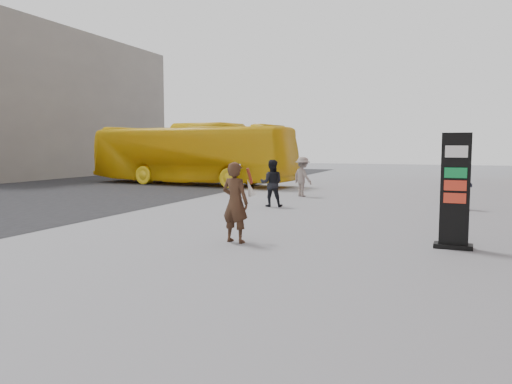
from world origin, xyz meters
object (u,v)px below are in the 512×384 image
(pedestrian_a, at_px, (272,183))
(pedestrian_c, at_px, (461,185))
(info_pylon, at_px, (455,191))
(pedestrian_b, at_px, (303,177))
(woman, at_px, (235,201))
(bus, at_px, (191,154))

(pedestrian_a, distance_m, pedestrian_c, 6.48)
(info_pylon, distance_m, pedestrian_a, 8.11)
(info_pylon, relative_size, pedestrian_b, 1.44)
(info_pylon, xyz_separation_m, pedestrian_c, (0.26, 7.04, -0.39))
(pedestrian_a, height_order, pedestrian_b, pedestrian_b)
(woman, height_order, pedestrian_b, woman)
(bus, xyz_separation_m, pedestrian_c, (13.89, -6.42, -0.85))
(woman, height_order, pedestrian_a, woman)
(info_pylon, distance_m, woman, 4.71)
(pedestrian_c, bearing_deg, bus, 24.70)
(bus, bearing_deg, info_pylon, -128.51)
(info_pylon, xyz_separation_m, woman, (-4.58, -1.07, -0.29))
(pedestrian_b, bearing_deg, pedestrian_a, 127.75)
(info_pylon, relative_size, pedestrian_a, 1.46)
(info_pylon, height_order, bus, bus)
(bus, distance_m, pedestrian_c, 15.32)
(pedestrian_a, bearing_deg, info_pylon, 122.71)
(info_pylon, height_order, woman, info_pylon)
(pedestrian_a, xyz_separation_m, pedestrian_c, (6.27, 1.62, -0.00))
(woman, relative_size, pedestrian_b, 1.07)
(woman, bearing_deg, bus, -47.15)
(woman, relative_size, pedestrian_c, 1.09)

